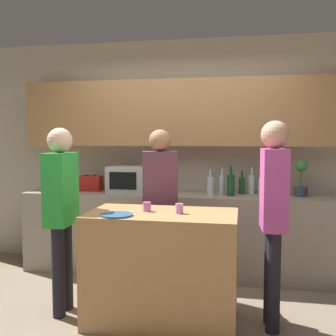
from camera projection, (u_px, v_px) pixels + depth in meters
The scene contains 21 objects.
ground_plane at pixel (154, 331), 3.14m from camera, with size 14.00×14.00×0.00m, color #7F705B.
back_wall at pixel (185, 138), 4.65m from camera, with size 6.40×0.40×2.70m.
back_counter at pixel (181, 233), 4.47m from camera, with size 3.60×0.62×0.91m.
kitchen_island at pixel (162, 267), 3.28m from camera, with size 1.23×0.68×0.93m.
microwave at pixel (132, 179), 4.56m from camera, with size 0.52×0.39×0.30m.
toaster at pixel (91, 183), 4.66m from camera, with size 0.26×0.16×0.18m.
potted_plant at pixel (301, 178), 4.20m from camera, with size 0.14×0.14×0.40m.
bottle_0 at pixel (210, 186), 4.27m from camera, with size 0.07×0.07×0.29m.
bottle_1 at pixel (222, 185), 4.36m from camera, with size 0.06×0.06×0.29m.
bottle_2 at pixel (231, 184), 4.24m from camera, with size 0.08×0.08×0.33m.
bottle_3 at pixel (242, 185), 4.39m from camera, with size 0.07×0.07×0.26m.
bottle_4 at pixel (252, 184), 4.40m from camera, with size 0.07×0.07×0.30m.
bottle_5 at pixel (262, 186), 4.33m from camera, with size 0.08×0.08×0.26m.
bottle_6 at pixel (273, 185), 4.30m from camera, with size 0.08×0.08×0.30m.
bottle_7 at pixel (284, 185), 4.26m from camera, with size 0.07×0.07×0.31m.
plate_on_island at pixel (116, 215), 3.11m from camera, with size 0.26×0.26×0.01m.
cup_0 at pixel (179, 209), 3.19m from camera, with size 0.07×0.07×0.08m.
cup_1 at pixel (147, 207), 3.29m from camera, with size 0.07×0.07×0.08m.
person_left at pixel (160, 197), 3.86m from camera, with size 0.38×0.27×1.62m.
person_center at pixel (274, 206), 3.12m from camera, with size 0.22×0.35×1.68m.
person_right at pixel (61, 204), 3.40m from camera, with size 0.21×0.34×1.63m.
Camera 1 is at (0.67, -2.96, 1.55)m, focal length 42.00 mm.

